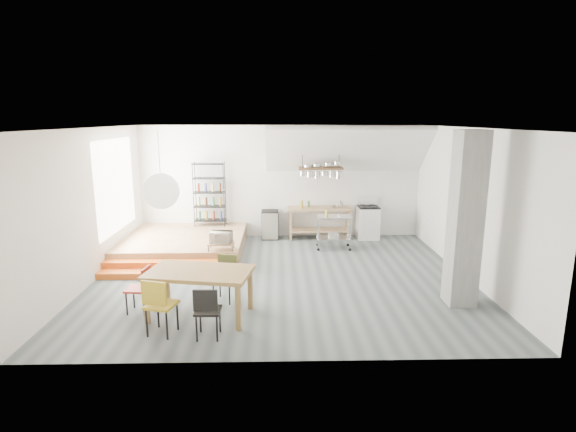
{
  "coord_description": "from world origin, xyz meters",
  "views": [
    {
      "loc": [
        -0.09,
        -9.31,
        3.4
      ],
      "look_at": [
        0.15,
        0.8,
        1.18
      ],
      "focal_mm": 28.0,
      "sensor_mm": 36.0,
      "label": 1
    }
  ],
  "objects_px": {
    "dining_table": "(199,276)",
    "stove": "(368,222)",
    "mini_fridge": "(270,225)",
    "rolling_cart": "(334,228)"
  },
  "relations": [
    {
      "from": "dining_table",
      "to": "stove",
      "type": "bearing_deg",
      "value": 62.61
    },
    {
      "from": "dining_table",
      "to": "rolling_cart",
      "type": "bearing_deg",
      "value": 65.47
    },
    {
      "from": "rolling_cart",
      "to": "mini_fridge",
      "type": "xyz_separation_m",
      "value": [
        -1.69,
        1.08,
        -0.17
      ]
    },
    {
      "from": "stove",
      "to": "dining_table",
      "type": "height_order",
      "value": "stove"
    },
    {
      "from": "dining_table",
      "to": "rolling_cart",
      "type": "height_order",
      "value": "rolling_cart"
    },
    {
      "from": "stove",
      "to": "mini_fridge",
      "type": "distance_m",
      "value": 2.8
    },
    {
      "from": "stove",
      "to": "mini_fridge",
      "type": "xyz_separation_m",
      "value": [
        -2.8,
        0.04,
        -0.07
      ]
    },
    {
      "from": "dining_table",
      "to": "mini_fridge",
      "type": "distance_m",
      "value": 5.3
    },
    {
      "from": "stove",
      "to": "dining_table",
      "type": "relative_size",
      "value": 0.62
    },
    {
      "from": "stove",
      "to": "rolling_cart",
      "type": "distance_m",
      "value": 1.52
    }
  ]
}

